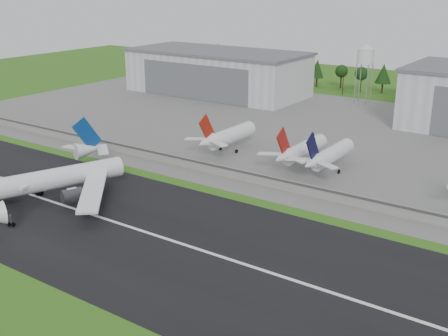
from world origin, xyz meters
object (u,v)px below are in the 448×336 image
Objects in this scene: main_airliner at (46,185)px; parked_jet_red_a at (226,136)px; parked_jet_red_b at (300,151)px; parked_jet_navy at (328,156)px.

main_airliner is 68.61m from parked_jet_red_a.
main_airliner is 1.83× the size of parked_jet_red_b.
main_airliner is 1.83× the size of parked_jet_navy.
parked_jet_red_a is 1.00× the size of parked_jet_navy.
parked_jet_red_b is (29.38, -0.04, -0.20)m from parked_jet_red_a.
main_airliner is at bearing -123.53° from parked_jet_red_b.
parked_jet_red_b is 9.98m from parked_jet_navy.
parked_jet_red_a reaches higher than parked_jet_navy.
parked_jet_navy is at bearing -107.65° from main_airliner.
parked_jet_red_a is at bearing -81.17° from main_airliner.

